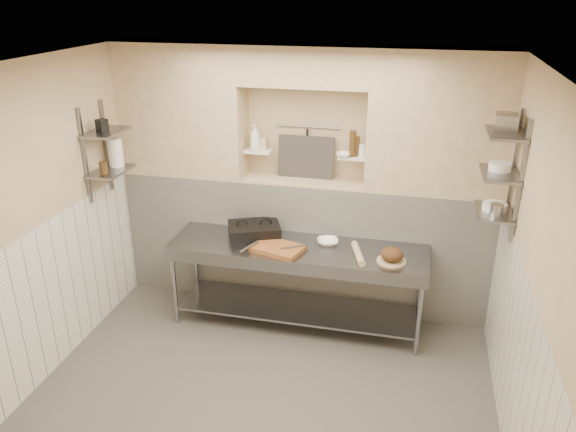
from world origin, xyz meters
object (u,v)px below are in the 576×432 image
(bowl_alcove, at_px, (343,155))
(panini_press, at_px, (254,231))
(jug_left, at_px, (116,152))
(cutting_board, at_px, (278,248))
(bread_loaf, at_px, (392,254))
(rolling_pin, at_px, (358,254))
(mixing_bowl, at_px, (328,242))
(bottle_soap, at_px, (255,138))
(prep_table, at_px, (297,270))

(bowl_alcove, bearing_deg, panini_press, -156.09)
(panini_press, distance_m, jug_left, 1.62)
(panini_press, bearing_deg, cutting_board, -60.62)
(panini_press, height_order, jug_left, jug_left)
(panini_press, relative_size, bread_loaf, 2.89)
(rolling_pin, xyz_separation_m, bread_loaf, (0.32, -0.03, 0.05))
(bread_loaf, bearing_deg, jug_left, 177.83)
(bread_loaf, bearing_deg, rolling_pin, 173.92)
(mixing_bowl, xyz_separation_m, rolling_pin, (0.33, -0.21, 0.01))
(rolling_pin, height_order, jug_left, jug_left)
(bottle_soap, bearing_deg, cutting_board, -57.74)
(prep_table, height_order, cutting_board, cutting_board)
(bottle_soap, height_order, jug_left, bottle_soap)
(cutting_board, relative_size, bowl_alcove, 3.22)
(cutting_board, relative_size, jug_left, 1.63)
(prep_table, bearing_deg, bottle_soap, 137.18)
(cutting_board, distance_m, jug_left, 1.92)
(bread_loaf, distance_m, jug_left, 2.94)
(prep_table, distance_m, mixing_bowl, 0.43)
(cutting_board, distance_m, bowl_alcove, 1.16)
(mixing_bowl, bearing_deg, bottle_soap, 155.39)
(bowl_alcove, xyz_separation_m, jug_left, (-2.26, -0.51, 0.02))
(bottle_soap, relative_size, jug_left, 0.94)
(prep_table, bearing_deg, bread_loaf, -6.49)
(prep_table, distance_m, bread_loaf, 1.00)
(jug_left, bearing_deg, bowl_alcove, 12.84)
(prep_table, relative_size, bowl_alcove, 17.58)
(cutting_board, xyz_separation_m, bread_loaf, (1.11, 0.01, 0.06))
(prep_table, height_order, jug_left, jug_left)
(bowl_alcove, bearing_deg, cutting_board, -130.04)
(panini_press, height_order, bottle_soap, bottle_soap)
(panini_press, bearing_deg, prep_table, -38.35)
(prep_table, relative_size, bottle_soap, 9.40)
(mixing_bowl, distance_m, jug_left, 2.34)
(bread_loaf, distance_m, bottle_soap, 1.86)
(panini_press, relative_size, bowl_alcove, 4.21)
(bowl_alcove, bearing_deg, bread_loaf, -47.04)
(prep_table, relative_size, cutting_board, 5.45)
(mixing_bowl, xyz_separation_m, bowl_alcove, (0.07, 0.38, 0.81))
(panini_press, xyz_separation_m, cutting_board, (0.32, -0.25, -0.05))
(mixing_bowl, height_order, bottle_soap, bottle_soap)
(prep_table, bearing_deg, cutting_board, -145.99)
(bread_loaf, xyz_separation_m, bowl_alcove, (-0.58, 0.62, 0.75))
(rolling_pin, bearing_deg, cutting_board, -177.03)
(bowl_alcove, distance_m, jug_left, 2.31)
(jug_left, bearing_deg, bread_loaf, -2.17)
(mixing_bowl, bearing_deg, prep_table, -154.01)
(bread_loaf, xyz_separation_m, jug_left, (-2.83, 0.11, 0.78))
(rolling_pin, relative_size, bowl_alcove, 3.00)
(rolling_pin, bearing_deg, jug_left, 178.33)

